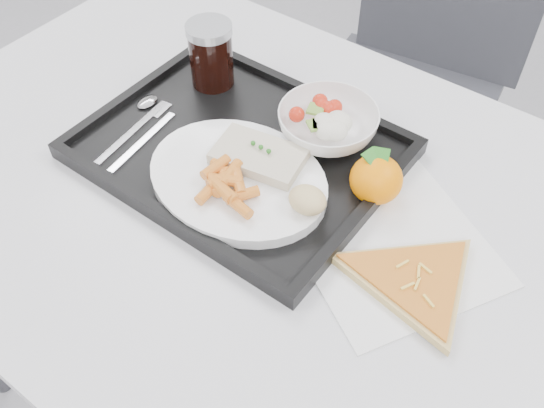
# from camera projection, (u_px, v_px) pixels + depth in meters

# --- Properties ---
(table) EXTENTS (1.20, 0.80, 0.75)m
(table) POSITION_uv_depth(u_px,v_px,m) (263.00, 223.00, 0.92)
(table) COLOR #AFB0B2
(table) RESTS_ON ground
(chair) EXTENTS (0.48, 0.48, 0.93)m
(chair) POSITION_uv_depth(u_px,v_px,m) (419.00, 60.00, 1.44)
(chair) COLOR #34353B
(chair) RESTS_ON ground
(tray) EXTENTS (0.45, 0.35, 0.03)m
(tray) POSITION_uv_depth(u_px,v_px,m) (239.00, 151.00, 0.92)
(tray) COLOR black
(tray) RESTS_ON table
(dinner_plate) EXTENTS (0.27, 0.27, 0.02)m
(dinner_plate) POSITION_uv_depth(u_px,v_px,m) (238.00, 179.00, 0.86)
(dinner_plate) COLOR white
(dinner_plate) RESTS_ON tray
(fish_fillet) EXTENTS (0.14, 0.10, 0.02)m
(fish_fillet) POSITION_uv_depth(u_px,v_px,m) (259.00, 156.00, 0.86)
(fish_fillet) COLOR beige
(fish_fillet) RESTS_ON dinner_plate
(bread_roll) EXTENTS (0.06, 0.06, 0.03)m
(bread_roll) POSITION_uv_depth(u_px,v_px,m) (307.00, 200.00, 0.80)
(bread_roll) COLOR #D6B381
(bread_roll) RESTS_ON dinner_plate
(salad_bowl) EXTENTS (0.15, 0.15, 0.05)m
(salad_bowl) POSITION_uv_depth(u_px,v_px,m) (328.00, 124.00, 0.91)
(salad_bowl) COLOR white
(salad_bowl) RESTS_ON tray
(cola_glass) EXTENTS (0.07, 0.07, 0.11)m
(cola_glass) POSITION_uv_depth(u_px,v_px,m) (211.00, 53.00, 0.98)
(cola_glass) COLOR black
(cola_glass) RESTS_ON tray
(cutlery) EXTENTS (0.09, 0.17, 0.01)m
(cutlery) POSITION_uv_depth(u_px,v_px,m) (142.00, 123.00, 0.95)
(cutlery) COLOR silver
(cutlery) RESTS_ON tray
(napkin) EXTENTS (0.34, 0.33, 0.00)m
(napkin) POSITION_uv_depth(u_px,v_px,m) (391.00, 245.00, 0.81)
(napkin) COLOR silver
(napkin) RESTS_ON table
(tangerine) EXTENTS (0.08, 0.08, 0.07)m
(tangerine) POSITION_uv_depth(u_px,v_px,m) (376.00, 179.00, 0.84)
(tangerine) COLOR orange
(tangerine) RESTS_ON napkin
(pizza_slice) EXTENTS (0.29, 0.29, 0.02)m
(pizza_slice) POSITION_uv_depth(u_px,v_px,m) (414.00, 280.00, 0.76)
(pizza_slice) COLOR tan
(pizza_slice) RESTS_ON napkin
(carrot_pile) EXTENTS (0.11, 0.09, 0.02)m
(carrot_pile) POSITION_uv_depth(u_px,v_px,m) (226.00, 184.00, 0.82)
(carrot_pile) COLOR orange
(carrot_pile) RESTS_ON dinner_plate
(salad_contents) EXTENTS (0.10, 0.08, 0.03)m
(salad_contents) POSITION_uv_depth(u_px,v_px,m) (329.00, 120.00, 0.90)
(salad_contents) COLOR red
(salad_contents) RESTS_ON salad_bowl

